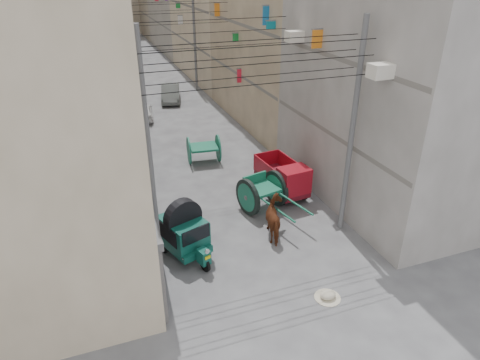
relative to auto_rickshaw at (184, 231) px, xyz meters
name	(u,v)px	position (x,y,z in m)	size (l,w,h in m)	color
building_row_left	(33,4)	(-5.38, 27.74, 5.46)	(8.00, 62.00, 14.00)	beige
shutters_left	(130,176)	(-1.30, 3.99, 0.50)	(0.18, 14.40, 2.88)	#49494E
signboards	(166,67)	(2.61, 15.27, 2.43)	(8.22, 40.52, 5.67)	#178132
ac_units	(338,25)	(6.27, 1.28, 6.44)	(0.70, 6.55, 3.35)	silver
utility_poles	(182,74)	(2.62, 10.61, 3.00)	(7.40, 22.20, 8.00)	#555557
overhead_cables	(191,26)	(2.62, 8.01, 5.77)	(7.40, 22.52, 1.12)	black
auto_rickshaw	(184,231)	(0.00, 0.00, 0.00)	(1.87, 2.49, 1.69)	black
tonga_cart	(262,192)	(3.82, 2.00, -0.18)	(2.06, 3.66, 1.56)	black
mini_truck	(285,180)	(5.23, 2.69, -0.20)	(1.58, 3.05, 1.65)	black
second_cart	(204,148)	(2.83, 7.50, -0.23)	(1.77, 1.61, 1.44)	#155F45
feed_sack	(328,295)	(3.65, -3.77, -0.87)	(0.52, 0.41, 0.26)	#BDB19D
horse	(277,219)	(3.55, -0.07, -0.26)	(0.80, 1.75, 1.48)	maroon
distant_car_white	(143,111)	(0.89, 15.67, -0.46)	(1.26, 3.13, 1.07)	silver
distant_car_grey	(171,93)	(3.52, 19.18, -0.38)	(1.31, 3.76, 1.24)	#585E5B
distant_car_green	(116,52)	(1.32, 37.61, -0.34)	(1.84, 4.52, 1.31)	#1B503B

